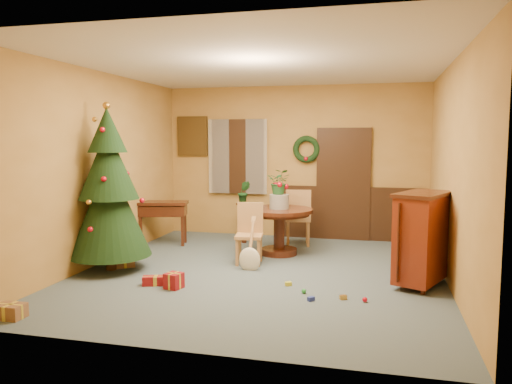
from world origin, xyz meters
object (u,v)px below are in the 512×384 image
(christmas_tree, at_px, (109,191))
(writing_desk, at_px, (163,212))
(chair_near, at_px, (250,231))
(sideboard, at_px, (422,236))
(dining_table, at_px, (279,222))

(christmas_tree, distance_m, writing_desk, 1.89)
(christmas_tree, bearing_deg, chair_near, 25.57)
(sideboard, bearing_deg, christmas_tree, -176.79)
(dining_table, relative_size, christmas_tree, 0.46)
(christmas_tree, bearing_deg, dining_table, 35.19)
(dining_table, xyz_separation_m, sideboard, (2.12, -1.30, 0.12))
(christmas_tree, xyz_separation_m, writing_desk, (0.00, 1.81, -0.56))
(dining_table, xyz_separation_m, christmas_tree, (-2.18, -1.54, 0.61))
(dining_table, height_order, christmas_tree, christmas_tree)
(christmas_tree, height_order, writing_desk, christmas_tree)
(dining_table, distance_m, writing_desk, 2.20)
(dining_table, bearing_deg, christmas_tree, -144.81)
(chair_near, relative_size, sideboard, 0.76)
(writing_desk, distance_m, sideboard, 4.58)
(christmas_tree, relative_size, sideboard, 1.99)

